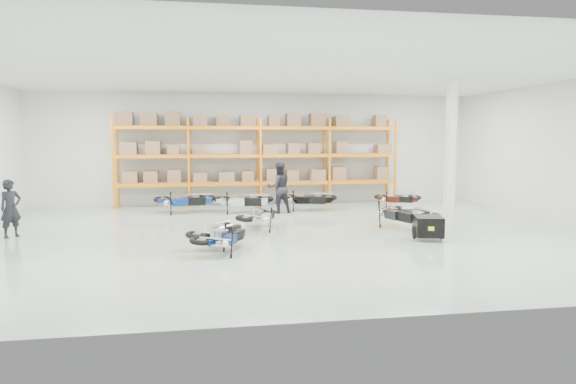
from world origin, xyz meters
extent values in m
plane|color=#B0C5B1|center=(0.00, 0.00, 0.00)|extent=(18.00, 18.00, 0.00)
plane|color=white|center=(0.00, 0.00, 4.50)|extent=(18.00, 18.00, 0.00)
plane|color=silver|center=(0.00, 7.00, 2.25)|extent=(18.00, 0.00, 18.00)
plane|color=silver|center=(0.00, -7.00, 2.25)|extent=(18.00, 0.00, 18.00)
plane|color=silver|center=(9.00, 0.00, 2.25)|extent=(0.00, 14.00, 14.00)
cube|color=orange|center=(-5.60, 6.00, 1.75)|extent=(0.08, 0.08, 3.50)
cube|color=orange|center=(-5.60, 6.90, 1.75)|extent=(0.08, 0.08, 3.50)
cube|color=orange|center=(-2.80, 6.00, 1.75)|extent=(0.08, 0.08, 3.50)
cube|color=orange|center=(-2.80, 6.90, 1.75)|extent=(0.08, 0.08, 3.50)
cube|color=orange|center=(0.00, 6.00, 1.75)|extent=(0.08, 0.08, 3.50)
cube|color=orange|center=(0.00, 6.90, 1.75)|extent=(0.08, 0.08, 3.50)
cube|color=orange|center=(2.80, 6.00, 1.75)|extent=(0.08, 0.08, 3.50)
cube|color=orange|center=(2.80, 6.90, 1.75)|extent=(0.08, 0.08, 3.50)
cube|color=orange|center=(5.60, 6.00, 1.75)|extent=(0.08, 0.08, 3.50)
cube|color=orange|center=(5.60, 6.90, 1.75)|extent=(0.08, 0.08, 3.50)
cube|color=orange|center=(-4.20, 6.00, 0.90)|extent=(2.70, 0.08, 0.12)
cube|color=orange|center=(-4.20, 6.90, 0.90)|extent=(2.70, 0.08, 0.12)
cube|color=#90694A|center=(-4.20, 6.45, 0.97)|extent=(2.68, 0.88, 0.02)
cube|color=#90694A|center=(-4.20, 6.45, 1.20)|extent=(2.40, 0.70, 0.44)
cube|color=orange|center=(-1.40, 6.00, 0.90)|extent=(2.70, 0.08, 0.12)
cube|color=orange|center=(-1.40, 6.90, 0.90)|extent=(2.70, 0.08, 0.12)
cube|color=#90694A|center=(-1.40, 6.45, 0.97)|extent=(2.68, 0.88, 0.02)
cube|color=#90694A|center=(-1.40, 6.45, 1.20)|extent=(2.40, 0.70, 0.44)
cube|color=orange|center=(1.40, 6.00, 0.90)|extent=(2.70, 0.08, 0.12)
cube|color=orange|center=(1.40, 6.90, 0.90)|extent=(2.70, 0.08, 0.12)
cube|color=#90694A|center=(1.40, 6.45, 0.97)|extent=(2.68, 0.88, 0.02)
cube|color=#90694A|center=(1.40, 6.45, 1.20)|extent=(2.40, 0.70, 0.44)
cube|color=orange|center=(4.20, 6.00, 0.90)|extent=(2.70, 0.08, 0.12)
cube|color=orange|center=(4.20, 6.90, 0.90)|extent=(2.70, 0.08, 0.12)
cube|color=#90694A|center=(4.20, 6.45, 0.97)|extent=(2.68, 0.88, 0.02)
cube|color=#90694A|center=(4.20, 6.45, 1.20)|extent=(2.40, 0.70, 0.44)
cube|color=orange|center=(-4.20, 6.00, 2.00)|extent=(2.70, 0.08, 0.12)
cube|color=orange|center=(-4.20, 6.90, 2.00)|extent=(2.70, 0.08, 0.12)
cube|color=#90694A|center=(-4.20, 6.45, 2.07)|extent=(2.68, 0.88, 0.02)
cube|color=#90694A|center=(-4.20, 6.45, 2.30)|extent=(2.40, 0.70, 0.44)
cube|color=orange|center=(-1.40, 6.00, 2.00)|extent=(2.70, 0.08, 0.12)
cube|color=orange|center=(-1.40, 6.90, 2.00)|extent=(2.70, 0.08, 0.12)
cube|color=#90694A|center=(-1.40, 6.45, 2.07)|extent=(2.68, 0.88, 0.02)
cube|color=#90694A|center=(-1.40, 6.45, 2.30)|extent=(2.40, 0.70, 0.44)
cube|color=orange|center=(1.40, 6.00, 2.00)|extent=(2.70, 0.08, 0.12)
cube|color=orange|center=(1.40, 6.90, 2.00)|extent=(2.70, 0.08, 0.12)
cube|color=#90694A|center=(1.40, 6.45, 2.07)|extent=(2.68, 0.88, 0.02)
cube|color=#90694A|center=(1.40, 6.45, 2.30)|extent=(2.40, 0.70, 0.44)
cube|color=orange|center=(4.20, 6.00, 2.00)|extent=(2.70, 0.08, 0.12)
cube|color=orange|center=(4.20, 6.90, 2.00)|extent=(2.70, 0.08, 0.12)
cube|color=#90694A|center=(4.20, 6.45, 2.07)|extent=(2.68, 0.88, 0.02)
cube|color=#90694A|center=(4.20, 6.45, 2.30)|extent=(2.40, 0.70, 0.44)
cube|color=orange|center=(-4.20, 6.00, 3.10)|extent=(2.70, 0.08, 0.12)
cube|color=orange|center=(-4.20, 6.90, 3.10)|extent=(2.70, 0.08, 0.12)
cube|color=#90694A|center=(-4.20, 6.45, 3.17)|extent=(2.68, 0.88, 0.02)
cube|color=#90694A|center=(-4.20, 6.45, 3.40)|extent=(2.40, 0.70, 0.44)
cube|color=orange|center=(-1.40, 6.00, 3.10)|extent=(2.70, 0.08, 0.12)
cube|color=orange|center=(-1.40, 6.90, 3.10)|extent=(2.70, 0.08, 0.12)
cube|color=#90694A|center=(-1.40, 6.45, 3.17)|extent=(2.68, 0.88, 0.02)
cube|color=#90694A|center=(-1.40, 6.45, 3.40)|extent=(2.40, 0.70, 0.44)
cube|color=orange|center=(1.40, 6.00, 3.10)|extent=(2.70, 0.08, 0.12)
cube|color=orange|center=(1.40, 6.90, 3.10)|extent=(2.70, 0.08, 0.12)
cube|color=#90694A|center=(1.40, 6.45, 3.17)|extent=(2.68, 0.88, 0.02)
cube|color=#90694A|center=(1.40, 6.45, 3.40)|extent=(2.40, 0.70, 0.44)
cube|color=orange|center=(4.20, 6.00, 3.10)|extent=(2.70, 0.08, 0.12)
cube|color=orange|center=(4.20, 6.90, 3.10)|extent=(2.70, 0.08, 0.12)
cube|color=#90694A|center=(4.20, 6.45, 3.17)|extent=(2.68, 0.88, 0.02)
cube|color=#90694A|center=(4.20, 6.45, 3.40)|extent=(2.40, 0.70, 0.44)
cube|color=white|center=(5.20, 0.50, 2.25)|extent=(0.25, 0.25, 4.50)
cube|color=black|center=(3.63, -1.45, 0.38)|extent=(0.91, 1.04, 0.52)
cube|color=yellow|center=(3.63, -1.90, 0.38)|extent=(0.15, 0.06, 0.10)
torus|color=black|center=(3.28, -1.45, 0.19)|extent=(0.08, 0.36, 0.36)
torus|color=black|center=(3.99, -1.45, 0.19)|extent=(0.08, 0.36, 0.36)
cylinder|color=black|center=(3.63, -0.84, 0.42)|extent=(0.25, 0.83, 0.04)
imported|color=black|center=(-7.46, 0.76, 0.80)|extent=(0.68, 0.68, 1.59)
imported|color=#222129|center=(0.44, 4.08, 0.93)|extent=(1.01, 0.85, 1.85)
camera|label=1|loc=(-2.30, -14.15, 2.70)|focal=32.00mm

